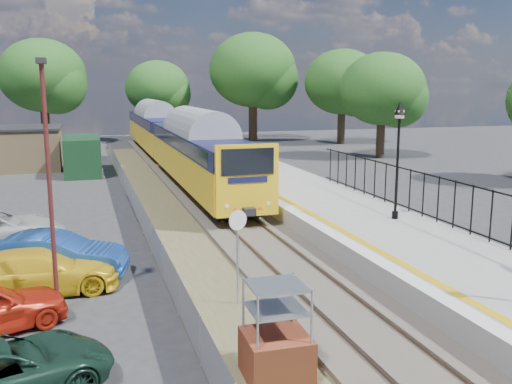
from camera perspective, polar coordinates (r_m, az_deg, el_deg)
name	(u,v)px	position (r m, az deg, el deg)	size (l,w,h in m)	color
ground	(336,311)	(16.16, 8.05, -11.72)	(120.00, 120.00, 0.00)	#2D2D30
track_bed	(231,227)	(24.68, -2.48, -3.53)	(5.90, 80.00, 0.29)	#473F38
platform	(347,220)	(24.65, 9.10, -2.81)	(5.00, 70.00, 0.90)	gray
platform_edge	(302,213)	(23.73, 4.64, -2.11)	(0.90, 70.00, 0.01)	silver
victorian_lamp_north	(399,133)	(22.84, 14.08, 5.73)	(0.44, 0.44, 4.60)	black
palisade_fence	(486,214)	(20.85, 22.05, -2.01)	(0.12, 26.00, 2.00)	black
wire_fence	(138,210)	(26.18, -11.71, -1.77)	(0.06, 52.00, 1.20)	#999EA3
outbuilding	(19,149)	(45.16, -22.64, 3.95)	(10.80, 10.10, 3.12)	tan
tree_line	(165,80)	(56.05, -9.12, 10.97)	(56.80, 43.80, 11.88)	#332319
train	(172,137)	(43.38, -8.43, 5.50)	(2.82, 40.83, 3.51)	yellow
brick_plinth	(276,334)	(12.19, 2.04, -14.03)	(1.35, 1.35, 2.14)	#994827
speed_sign	(238,242)	(15.72, -1.85, -4.98)	(0.54, 0.19, 2.78)	#999EA3
carpark_lamp	(49,172)	(15.85, -20.03, 1.91)	(0.25, 0.50, 6.80)	#541E1C
car_blue	(53,256)	(19.35, -19.63, -6.09)	(1.60, 4.60, 1.51)	navy
car_yellow	(38,272)	(18.19, -20.99, -7.50)	(1.90, 4.67, 1.35)	yellow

